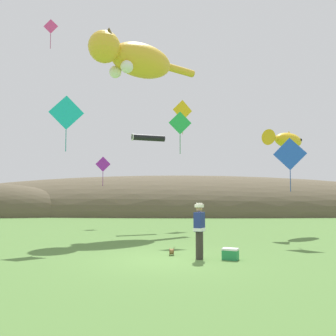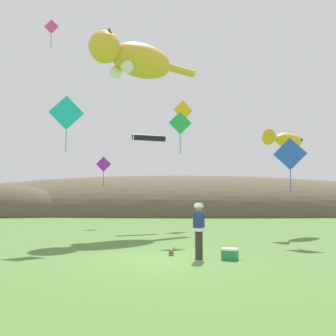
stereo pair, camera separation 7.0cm
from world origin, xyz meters
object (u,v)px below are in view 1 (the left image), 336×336
(festival_attendant, at_px, (199,229))
(kite_diamond_blue, at_px, (290,154))
(kite_giant_cat, at_px, (134,59))
(kite_diamond_gold, at_px, (183,111))
(kite_fish_windsock, at_px, (285,140))
(kite_diamond_violet, at_px, (103,165))
(kite_diamond_teal, at_px, (66,113))
(kite_spool, at_px, (172,252))
(picnic_cooler, at_px, (230,254))
(kite_diamond_pink, at_px, (51,27))
(kite_tube_streamer, at_px, (148,138))
(kite_diamond_green, at_px, (180,123))

(festival_attendant, distance_m, kite_diamond_blue, 6.30)
(kite_giant_cat, height_order, kite_diamond_gold, kite_giant_cat)
(kite_fish_windsock, relative_size, kite_diamond_violet, 1.49)
(kite_diamond_blue, distance_m, kite_diamond_teal, 9.53)
(kite_spool, bearing_deg, picnic_cooler, -22.72)
(kite_fish_windsock, bearing_deg, festival_attendant, -122.55)
(kite_diamond_pink, bearing_deg, kite_diamond_teal, -64.49)
(festival_attendant, bearing_deg, kite_tube_streamer, 104.09)
(festival_attendant, distance_m, picnic_cooler, 1.24)
(kite_diamond_green, bearing_deg, kite_diamond_blue, -13.85)
(festival_attendant, height_order, kite_diamond_green, kite_diamond_green)
(kite_giant_cat, height_order, kite_tube_streamer, kite_giant_cat)
(kite_tube_streamer, xyz_separation_m, kite_diamond_violet, (-2.95, 1.57, -1.46))
(kite_spool, distance_m, kite_diamond_pink, 15.98)
(kite_spool, height_order, kite_fish_windsock, kite_fish_windsock)
(kite_diamond_green, distance_m, kite_diamond_pink, 10.65)
(kite_diamond_pink, bearing_deg, kite_diamond_gold, 22.61)
(kite_diamond_pink, distance_m, kite_diamond_gold, 9.37)
(kite_diamond_pink, xyz_separation_m, kite_diamond_violet, (2.67, 2.37, -7.88))
(kite_giant_cat, xyz_separation_m, kite_diamond_violet, (-2.24, 2.71, -5.80))
(festival_attendant, xyz_separation_m, picnic_cooler, (0.96, -0.06, -0.77))
(kite_diamond_green, xyz_separation_m, kite_diamond_pink, (-7.50, 3.91, 6.46))
(kite_fish_windsock, bearing_deg, kite_diamond_violet, 161.20)
(kite_fish_windsock, bearing_deg, kite_giant_cat, 174.18)
(picnic_cooler, relative_size, kite_diamond_gold, 0.25)
(kite_fish_windsock, height_order, kite_diamond_violet, kite_fish_windsock)
(kite_diamond_green, bearing_deg, kite_fish_windsock, 26.22)
(festival_attendant, xyz_separation_m, kite_diamond_gold, (-0.38, 12.19, 6.52))
(kite_diamond_green, bearing_deg, kite_diamond_gold, 88.40)
(kite_diamond_teal, bearing_deg, festival_attendant, -30.53)
(kite_tube_streamer, xyz_separation_m, kite_diamond_pink, (-5.63, -0.80, 6.42))
(kite_diamond_green, bearing_deg, picnic_cooler, -73.23)
(kite_diamond_violet, height_order, kite_diamond_teal, kite_diamond_teal)
(kite_fish_windsock, distance_m, kite_diamond_teal, 11.31)
(picnic_cooler, bearing_deg, kite_diamond_gold, 96.27)
(kite_spool, relative_size, kite_diamond_teal, 0.11)
(kite_giant_cat, xyz_separation_m, kite_diamond_gold, (2.79, 3.55, -2.19))
(festival_attendant, bearing_deg, kite_diamond_green, 96.53)
(kite_diamond_blue, xyz_separation_m, kite_diamond_teal, (-9.35, -0.81, 1.66))
(kite_fish_windsock, distance_m, kite_diamond_green, 6.22)
(picnic_cooler, height_order, kite_diamond_pink, kite_diamond_pink)
(picnic_cooler, xyz_separation_m, kite_diamond_violet, (-6.38, 11.41, 3.69))
(kite_tube_streamer, bearing_deg, kite_diamond_violet, 152.05)
(kite_diamond_pink, height_order, kite_diamond_teal, kite_diamond_pink)
(kite_tube_streamer, distance_m, kite_diamond_violet, 3.65)
(kite_giant_cat, relative_size, kite_diamond_blue, 2.57)
(kite_diamond_teal, bearing_deg, kite_diamond_pink, 115.51)
(kite_diamond_green, bearing_deg, kite_diamond_teal, -157.36)
(kite_diamond_blue, bearing_deg, kite_giant_cat, 146.88)
(kite_diamond_pink, height_order, kite_diamond_gold, kite_diamond_pink)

